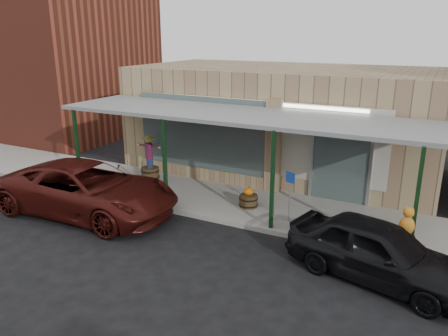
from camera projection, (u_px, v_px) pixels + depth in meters
The scene contains 10 objects.
ground at pixel (177, 250), 11.54m from camera, with size 120.00×120.00×0.00m, color black.
sidewalk at pixel (236, 203), 14.58m from camera, with size 40.00×3.20×0.15m, color gray.
storefront at pixel (285, 120), 17.85m from camera, with size 12.00×6.25×4.20m.
awning at pixel (236, 116), 13.67m from camera, with size 12.00×3.00×3.04m.
block_buildings_near at pixel (343, 78), 17.36m from camera, with size 61.00×8.00×8.00m.
barrel_scarecrow at pixel (150, 164), 16.56m from camera, with size 1.05×0.83×1.75m.
barrel_pumpkin at pixel (248, 199), 13.99m from camera, with size 0.69×0.69×0.70m.
handicap_sign at pixel (290, 190), 12.69m from camera, with size 0.30×0.13×1.52m.
parked_sedan at pixel (378, 251), 10.03m from camera, with size 4.49×2.66×1.63m.
car_maroon at pixel (87, 189), 13.67m from camera, with size 2.70×5.86×1.63m, color #41100D.
Camera 1 is at (5.84, -8.66, 5.52)m, focal length 35.00 mm.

